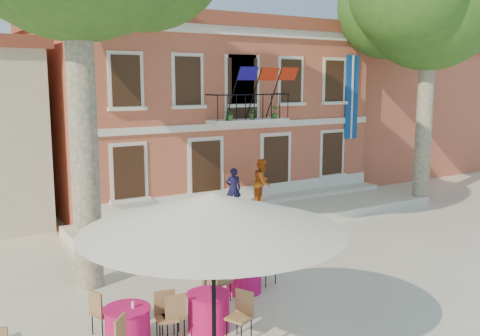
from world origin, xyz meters
name	(u,v)px	position (x,y,z in m)	size (l,w,h in m)	color
ground	(295,261)	(0.00, 0.00, 0.00)	(90.00, 90.00, 0.00)	beige
main_building	(195,109)	(2.00, 9.99, 3.78)	(13.50, 9.59, 7.50)	#BE5E44
neighbor_east	(371,112)	(14.00, 11.00, 3.22)	(9.40, 9.40, 6.40)	#BE5E44
terrace	(265,214)	(2.00, 4.40, 0.15)	(14.00, 3.40, 0.30)	silver
plane_tree_east	(431,0)	(8.88, 3.06, 8.12)	(5.60, 5.60, 10.99)	#A59E84
patio_umbrella	(213,213)	(-4.87, -4.07, 2.89)	(4.33, 4.33, 3.22)	black
pedestrian_navy	(233,189)	(1.09, 5.15, 1.07)	(0.56, 0.37, 1.54)	#0F0F34
pedestrian_orange	(262,182)	(2.29, 5.00, 1.20)	(0.88, 0.68, 1.81)	#C85A17
cafe_table_0	(128,325)	(-5.71, -2.22, 0.43)	(1.79, 1.82, 0.95)	#CE1369
cafe_table_1	(209,310)	(-4.08, -2.42, 0.43)	(1.72, 1.86, 0.95)	#CE1369
cafe_table_3	(244,275)	(-2.41, -1.12, 0.42)	(1.96, 0.90, 0.95)	#CE1369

